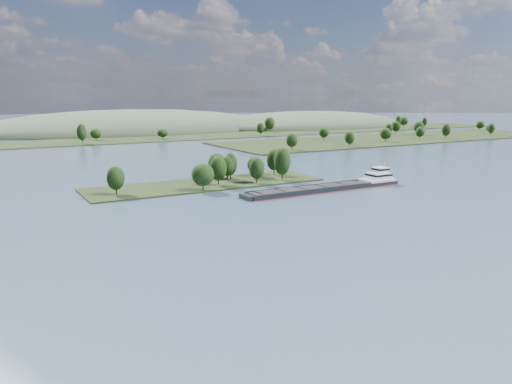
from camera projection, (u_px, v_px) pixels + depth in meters
ground at (283, 215)px, 157.70m from camera, size 1800.00×1800.00×0.00m
tree_island at (220, 174)px, 210.45m from camera, size 100.00×33.52×15.51m
right_bank at (398, 138)px, 422.67m from camera, size 320.00×90.00×14.15m
back_shoreline at (104, 140)px, 400.33m from camera, size 900.00×60.00×16.21m
hill_east at (309, 126)px, 582.24m from camera, size 260.00×140.00×36.00m
hill_west at (132, 131)px, 510.94m from camera, size 320.00×160.00×44.00m
cargo_barge at (334, 186)px, 199.49m from camera, size 71.91×9.16×9.72m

